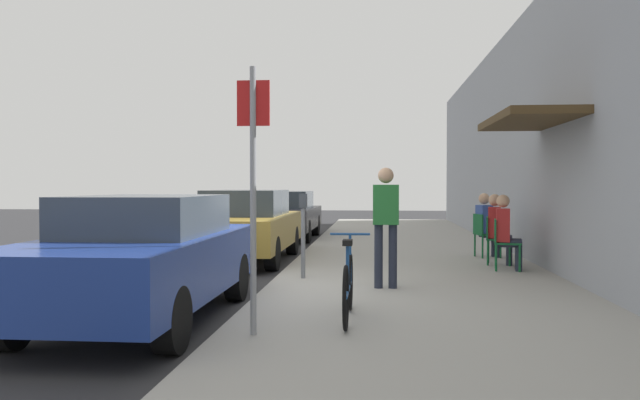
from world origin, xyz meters
name	(u,v)px	position (x,y,z in m)	size (l,w,h in m)	color
ground_plane	(263,297)	(0.00, 0.00, 0.00)	(60.00, 60.00, 0.00)	#2D2D30
sidewalk_slab	(415,274)	(2.25, 2.00, 0.06)	(4.50, 32.00, 0.12)	#9E9B93
building_facade	(562,128)	(4.64, 2.00, 2.51)	(1.40, 32.00, 5.02)	#999EA8
parked_car_0	(144,256)	(-1.10, -1.67, 0.75)	(1.80, 4.40, 1.45)	navy
parked_car_1	(246,225)	(-1.10, 4.04, 0.75)	(1.80, 4.40, 1.47)	#A58433
parked_car_2	(284,214)	(-1.10, 9.50, 0.72)	(1.80, 4.40, 1.39)	black
parking_meter	(303,229)	(0.45, 1.01, 0.89)	(0.12, 0.10, 1.32)	slate
street_sign	(253,178)	(0.40, -2.72, 1.64)	(0.32, 0.06, 2.60)	gray
bicycle_0	(348,286)	(1.29, -1.96, 0.48)	(0.46, 1.71, 0.90)	black
cafe_chair_0	(503,241)	(3.74, 2.24, 0.62)	(0.51, 0.51, 0.87)	#14592D
seated_patron_0	(506,229)	(3.80, 2.23, 0.82)	(0.47, 0.41, 1.29)	#232838
cafe_chair_1	(494,237)	(3.74, 3.01, 0.62)	(0.52, 0.52, 0.87)	#14592D
seated_patron_1	(498,227)	(3.80, 3.00, 0.82)	(0.48, 0.42, 1.29)	#232838
cafe_chair_2	(484,232)	(3.74, 4.15, 0.62)	(0.53, 0.53, 0.87)	#14592D
seated_patron_2	(487,223)	(3.80, 4.16, 0.82)	(0.49, 0.44, 1.29)	#232838
pedestrian_standing	(386,217)	(1.72, 0.17, 1.12)	(0.36, 0.22, 1.70)	#232838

